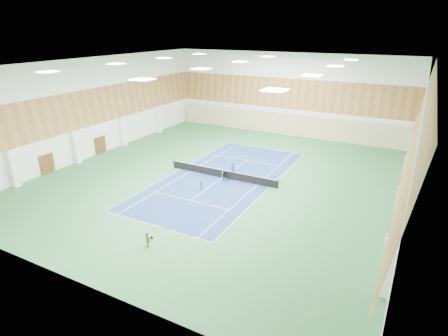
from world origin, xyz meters
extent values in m
plane|color=#2C673B|center=(0.00, 0.00, 0.00)|extent=(40.00, 40.00, 0.00)
cube|color=navy|center=(0.00, 0.00, 0.01)|extent=(10.97, 23.77, 0.01)
cube|color=#C6B793|center=(0.00, 19.75, 1.60)|extent=(35.40, 0.16, 3.20)
cube|color=#593319|center=(-17.92, -8.00, 1.10)|extent=(0.08, 1.80, 2.20)
cube|color=#593319|center=(-17.92, 0.00, 1.10)|extent=(0.08, 1.80, 2.20)
imported|color=navy|center=(0.89, 0.69, 0.83)|extent=(0.61, 0.40, 1.67)
imported|color=gray|center=(-0.22, -4.01, 0.53)|extent=(0.64, 0.59, 1.06)
imported|color=#9F845B|center=(1.48, -14.59, 0.60)|extent=(0.74, 0.42, 1.20)
cone|color=#D8640B|center=(-3.50, -6.67, 0.10)|extent=(0.18, 0.18, 0.20)
cone|color=orange|center=(-1.43, -6.89, 0.10)|extent=(0.19, 0.19, 0.21)
cone|color=orange|center=(1.53, -6.35, 0.12)|extent=(0.22, 0.22, 0.24)
cone|color=#FF660D|center=(2.98, -5.85, 0.11)|extent=(0.20, 0.20, 0.22)
cone|color=#FF4E0D|center=(-3.67, -11.30, 0.10)|extent=(0.18, 0.18, 0.20)
cone|color=orange|center=(-1.51, -11.61, 0.11)|extent=(0.20, 0.20, 0.22)
cone|color=#DA3E0B|center=(1.19, -12.04, 0.10)|extent=(0.18, 0.18, 0.20)
cone|color=#E4580C|center=(3.54, -11.84, 0.12)|extent=(0.23, 0.23, 0.25)
camera|label=1|loc=(17.86, -33.18, 15.49)|focal=30.00mm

